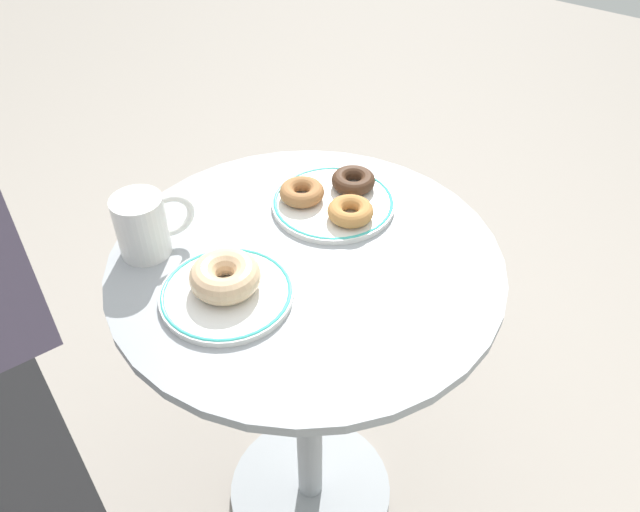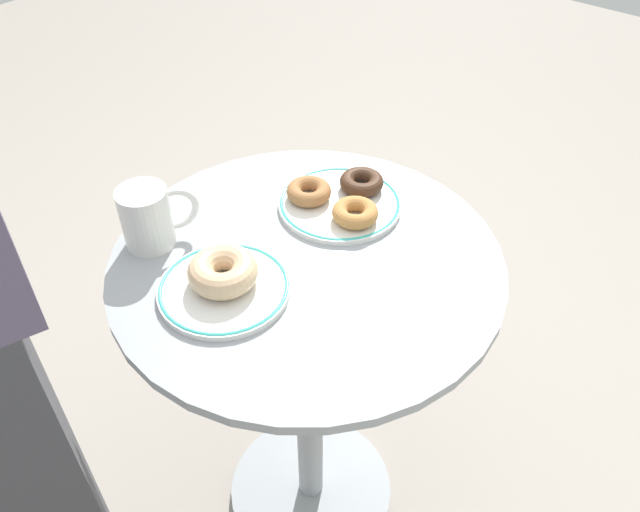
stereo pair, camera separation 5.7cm
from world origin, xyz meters
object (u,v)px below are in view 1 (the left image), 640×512
plate_right (333,203)px  donut_old_fashioned (350,211)px  donut_glazed (225,276)px  cafe_table (308,364)px  donut_chocolate (353,180)px  plate_left (227,294)px  donut_cinnamon (302,192)px  coffee_mug (144,225)px

plate_right → donut_old_fashioned: size_ratio=2.75×
donut_glazed → donut_old_fashioned: size_ratio=1.36×
cafe_table → donut_chocolate: (0.20, 0.04, 0.30)m
donut_chocolate → plate_left: bearing=178.3°
plate_right → donut_old_fashioned: 0.06m
donut_old_fashioned → plate_right: bearing=65.6°
plate_right → donut_chocolate: bearing=-6.0°
donut_old_fashioned → cafe_table: bearing=175.6°
cafe_table → donut_cinnamon: 0.33m
donut_chocolate → coffee_mug: coffee_mug is taller
plate_left → donut_chocolate: size_ratio=2.56×
plate_left → donut_cinnamon: (0.25, 0.05, 0.02)m
plate_right → donut_chocolate: (0.06, -0.01, 0.02)m
coffee_mug → donut_chocolate: bearing=-29.3°
plate_left → donut_cinnamon: 0.26m
donut_chocolate → coffee_mug: (-0.33, 0.18, 0.03)m
plate_left → donut_chocolate: bearing=-1.7°
cafe_table → donut_cinnamon: bearing=38.7°
plate_left → donut_glazed: bearing=39.7°
cafe_table → donut_old_fashioned: donut_old_fashioned is taller
plate_right → donut_cinnamon: size_ratio=2.75×
donut_cinnamon → donut_glazed: bearing=-171.0°
donut_chocolate → donut_cinnamon: 0.10m
plate_right → donut_old_fashioned: (-0.02, -0.05, 0.02)m
donut_chocolate → coffee_mug: bearing=150.7°
cafe_table → coffee_mug: 0.41m
plate_right → plate_left: bearing=179.2°
plate_right → donut_cinnamon: donut_cinnamon is taller
cafe_table → donut_glazed: size_ratio=7.02×
donut_old_fashioned → coffee_mug: size_ratio=0.66×
plate_left → donut_glazed: donut_glazed is taller
plate_left → plate_right: bearing=-0.8°
donut_chocolate → donut_old_fashioned: size_ratio=1.00×
donut_glazed → plate_left: bearing=-140.3°
plate_left → donut_chocolate: (0.34, -0.01, 0.02)m
plate_right → donut_cinnamon: 0.06m
donut_old_fashioned → coffee_mug: coffee_mug is taller
cafe_table → plate_left: bearing=161.9°
donut_chocolate → plate_right: bearing=174.0°
donut_chocolate → donut_cinnamon: same height
donut_old_fashioned → coffee_mug: 0.34m
donut_glazed → donut_old_fashioned: 0.26m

